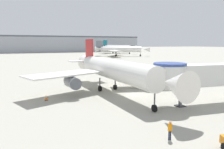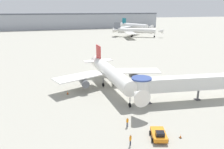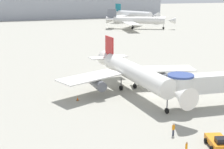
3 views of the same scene
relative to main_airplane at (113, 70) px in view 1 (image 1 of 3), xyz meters
name	(u,v)px [view 1 (image 1 of 3)]	position (x,y,z in m)	size (l,w,h in m)	color
ground_plane	(134,94)	(2.69, -2.50, -3.84)	(800.00, 800.00, 0.00)	#9E9B8E
main_airplane	(113,70)	(0.00, 0.00, 0.00)	(28.25, 30.64, 9.02)	white
jet_bridge	(223,74)	(11.36, -11.60, 0.21)	(23.51, 6.17, 5.73)	silver
traffic_cone_port_wing	(46,98)	(-10.79, -0.60, -3.46)	(0.48, 0.48, 0.78)	black
traffic_cone_starboard_wing	(176,88)	(10.89, -2.70, -3.44)	(0.51, 0.51, 0.83)	black
ground_crew_marshaller	(170,129)	(-2.78, -18.38, -2.86)	(0.34, 0.22, 1.69)	#1E2338
background_jet_gray_tail	(120,49)	(46.18, 93.83, 0.46)	(33.31, 33.06, 9.74)	white
background_jet_teal_tail	(117,47)	(60.74, 129.84, 0.90)	(32.82, 35.24, 10.81)	white
terminal_building	(59,44)	(21.58, 172.50, 3.59)	(155.72, 18.41, 14.82)	#999EA8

